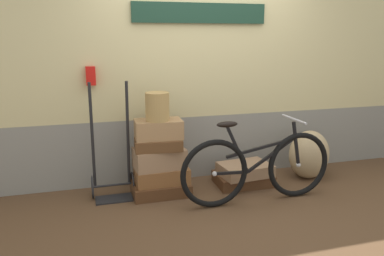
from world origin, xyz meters
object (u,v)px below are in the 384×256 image
object	(u,v)px
suitcase_4	(158,129)
suitcase_5	(243,179)
bicycle	(257,168)
suitcase_6	(245,170)
burlap_sack	(309,155)
suitcase_3	(158,144)
suitcase_1	(162,175)
luggage_trolley	(112,170)
suitcase_2	(159,158)
suitcase_0	(161,188)
wicker_basket	(157,107)

from	to	relation	value
suitcase_4	suitcase_5	world-z (taller)	suitcase_4
suitcase_5	bicycle	size ratio (longest dim) A/B	0.39
suitcase_6	burlap_sack	size ratio (longest dim) A/B	0.96
suitcase_3	suitcase_6	bearing A→B (deg)	4.05
suitcase_1	suitcase_3	distance (m)	0.36
suitcase_5	burlap_sack	bearing A→B (deg)	-0.55
luggage_trolley	suitcase_2	bearing A→B (deg)	-6.14
suitcase_3	bicycle	world-z (taller)	bicycle
suitcase_2	suitcase_1	bearing A→B (deg)	-33.27
suitcase_0	bicycle	size ratio (longest dim) A/B	0.37
suitcase_0	bicycle	xyz separation A→B (m)	(0.93, -0.46, 0.31)
burlap_sack	bicycle	size ratio (longest dim) A/B	0.36
suitcase_1	burlap_sack	world-z (taller)	burlap_sack
burlap_sack	bicycle	world-z (taller)	bicycle
suitcase_6	bicycle	distance (m)	0.48
suitcase_2	suitcase_4	size ratio (longest dim) A/B	1.09
suitcase_0	suitcase_4	world-z (taller)	suitcase_4
suitcase_1	burlap_sack	bearing A→B (deg)	-0.72
suitcase_4	suitcase_6	bearing A→B (deg)	-0.49
suitcase_1	wicker_basket	world-z (taller)	wicker_basket
suitcase_1	suitcase_6	xyz separation A→B (m)	(0.97, -0.04, -0.02)
wicker_basket	bicycle	xyz separation A→B (m)	(0.95, -0.47, -0.61)
suitcase_5	burlap_sack	distance (m)	0.88
suitcase_1	burlap_sack	size ratio (longest dim) A/B	0.97
burlap_sack	luggage_trolley	bearing A→B (deg)	178.08
suitcase_5	wicker_basket	bearing A→B (deg)	-177.30
suitcase_0	suitcase_4	distance (m)	0.67
suitcase_0	suitcase_4	bearing A→B (deg)	103.47
suitcase_6	burlap_sack	bearing A→B (deg)	-3.63
suitcase_2	suitcase_4	bearing A→B (deg)	115.26
wicker_basket	suitcase_2	bearing A→B (deg)	57.29
suitcase_4	suitcase_1	bearing A→B (deg)	-32.14
suitcase_1	suitcase_3	bearing A→B (deg)	-151.75
suitcase_5	suitcase_1	bearing A→B (deg)	-177.91
suitcase_2	wicker_basket	xyz separation A→B (m)	(-0.01, -0.02, 0.57)
suitcase_5	bicycle	world-z (taller)	bicycle
suitcase_0	suitcase_5	world-z (taller)	suitcase_0
suitcase_5	bicycle	distance (m)	0.59
suitcase_0	suitcase_5	distance (m)	0.99
suitcase_2	luggage_trolley	size ratio (longest dim) A/B	0.43
suitcase_4	bicycle	bearing A→B (deg)	-25.20
suitcase_6	burlap_sack	distance (m)	0.86
luggage_trolley	suitcase_0	bearing A→B (deg)	-9.21
suitcase_2	luggage_trolley	world-z (taller)	luggage_trolley
suitcase_2	suitcase_4	world-z (taller)	suitcase_4
suitcase_5	suitcase_6	world-z (taller)	suitcase_6
suitcase_4	wicker_basket	size ratio (longest dim) A/B	1.67
suitcase_0	wicker_basket	size ratio (longest dim) A/B	2.08
suitcase_3	wicker_basket	world-z (taller)	wicker_basket
suitcase_0	wicker_basket	world-z (taller)	wicker_basket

